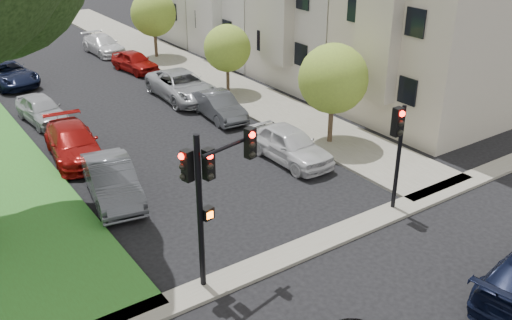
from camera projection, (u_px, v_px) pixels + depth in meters
ground at (351, 279)px, 16.97m from camera, size 140.00×140.00×0.00m
sidewalk_right at (178, 63)px, 38.27m from camera, size 3.50×44.00×0.12m
sidewalk_cross at (309, 247)px, 18.43m from camera, size 60.00×1.00×0.12m
small_tree_a at (333, 79)px, 24.83m from camera, size 3.08×3.08×4.63m
small_tree_b at (227, 48)px, 31.52m from camera, size 2.62×2.62×3.93m
small_tree_c at (153, 14)px, 38.28m from camera, size 3.05×3.05×4.58m
traffic_signal_main at (210, 182)px, 15.45m from camera, size 2.36×0.67×4.83m
traffic_signal_secondary at (398, 140)px, 19.44m from camera, size 0.50×0.40×4.00m
car_parked_0 at (290, 144)px, 24.17m from camera, size 1.84×4.43×1.50m
car_parked_1 at (219, 106)px, 28.80m from camera, size 1.69×4.08×1.31m
car_parked_2 at (182, 86)px, 31.48m from camera, size 2.68×5.48×1.50m
car_parked_3 at (135, 61)px, 36.34m from camera, size 2.10×4.03×1.31m
car_parked_4 at (103, 45)px, 40.36m from camera, size 1.98×4.50×1.29m
car_parked_5 at (112, 181)px, 21.11m from camera, size 2.37×4.77×1.50m
car_parked_6 at (73, 143)px, 24.44m from camera, size 2.53×5.01×1.40m
car_parked_7 at (42, 109)px, 28.29m from camera, size 1.95×4.08×1.35m
car_parked_8 at (8, 74)px, 33.77m from camera, size 3.14×5.30×1.38m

